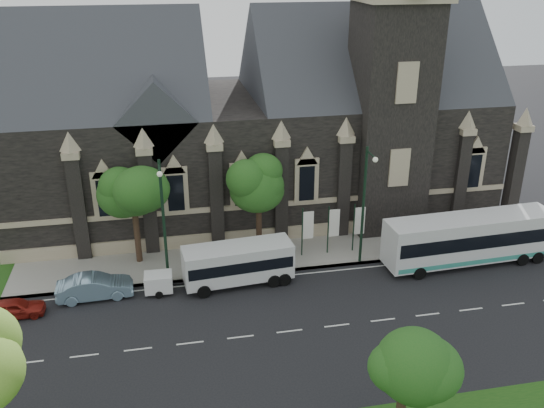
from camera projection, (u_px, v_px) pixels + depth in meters
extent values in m
plane|color=black|center=(241.00, 337.00, 34.52)|extent=(160.00, 160.00, 0.00)
cube|color=gray|center=(222.00, 260.00, 43.04)|extent=(80.00, 5.00, 0.15)
cube|color=black|center=(252.00, 153.00, 50.81)|extent=(40.00, 15.00, 10.00)
cube|color=#303238|center=(105.00, 103.00, 46.68)|extent=(16.00, 15.00, 15.00)
cube|color=#303238|center=(364.00, 91.00, 50.61)|extent=(20.00, 15.00, 15.00)
cube|color=#303238|center=(156.00, 114.00, 43.34)|extent=(6.00, 6.00, 6.00)
cube|color=black|center=(389.00, 120.00, 45.61)|extent=(5.50, 5.50, 18.00)
cube|color=tan|center=(268.00, 205.00, 44.73)|extent=(40.00, 0.22, 0.40)
cube|color=tan|center=(268.00, 235.00, 45.77)|extent=(40.00, 0.25, 1.20)
cube|color=black|center=(243.00, 188.00, 43.62)|extent=(1.20, 0.12, 2.80)
sphere|color=#205A1C|center=(406.00, 366.00, 25.27)|extent=(3.20, 3.20, 3.20)
sphere|color=#205A1C|center=(414.00, 345.00, 25.67)|extent=(2.40, 2.40, 2.40)
cylinder|color=black|center=(259.00, 228.00, 43.73)|extent=(0.44, 0.44, 3.96)
sphere|color=#205A1C|center=(259.00, 183.00, 42.27)|extent=(3.84, 3.84, 3.84)
sphere|color=#205A1C|center=(266.00, 170.00, 42.76)|extent=(2.88, 2.88, 2.88)
cylinder|color=black|center=(138.00, 239.00, 42.11)|extent=(0.44, 0.44, 3.96)
sphere|color=#205A1C|center=(133.00, 193.00, 40.69)|extent=(3.68, 3.68, 3.68)
sphere|color=#205A1C|center=(142.00, 180.00, 41.16)|extent=(2.76, 2.76, 2.76)
cylinder|color=black|center=(363.00, 207.00, 41.10)|extent=(0.20, 0.20, 9.00)
cylinder|color=black|center=(371.00, 154.00, 38.71)|extent=(0.10, 1.60, 0.10)
sphere|color=silver|center=(375.00, 160.00, 38.03)|extent=(0.36, 0.36, 0.36)
cylinder|color=black|center=(164.00, 223.00, 38.59)|extent=(0.20, 0.20, 9.00)
cylinder|color=black|center=(159.00, 168.00, 36.20)|extent=(0.10, 1.60, 0.10)
sphere|color=silver|center=(160.00, 174.00, 35.52)|extent=(0.36, 0.36, 0.36)
cylinder|color=black|center=(302.00, 233.00, 42.90)|extent=(0.10, 0.10, 4.00)
cube|color=white|center=(308.00, 225.00, 42.75)|extent=(0.80, 0.04, 2.20)
cylinder|color=black|center=(328.00, 231.00, 43.26)|extent=(0.10, 0.10, 4.00)
cube|color=white|center=(334.00, 223.00, 43.10)|extent=(0.80, 0.04, 2.20)
cylinder|color=black|center=(354.00, 228.00, 43.62)|extent=(0.10, 0.10, 4.00)
cube|color=white|center=(360.00, 221.00, 43.46)|extent=(0.80, 0.04, 2.20)
cube|color=silver|center=(469.00, 238.00, 42.04)|extent=(12.82, 3.25, 3.26)
cube|color=black|center=(470.00, 235.00, 41.96)|extent=(12.31, 3.26, 1.04)
cube|color=teal|center=(467.00, 254.00, 42.57)|extent=(12.31, 3.25, 0.35)
cylinder|color=black|center=(420.00, 273.00, 40.53)|extent=(0.91, 0.32, 0.90)
cylinder|color=black|center=(403.00, 256.00, 42.88)|extent=(0.91, 0.32, 0.90)
cylinder|color=black|center=(523.00, 260.00, 42.36)|extent=(0.91, 0.32, 0.90)
cylinder|color=black|center=(501.00, 244.00, 44.71)|extent=(0.91, 0.32, 0.90)
cylinder|color=black|center=(538.00, 258.00, 42.64)|extent=(0.91, 0.32, 0.90)
cylinder|color=black|center=(516.00, 242.00, 45.00)|extent=(0.91, 0.32, 0.90)
cube|color=silver|center=(238.00, 262.00, 39.55)|extent=(7.64, 2.98, 2.43)
cube|color=black|center=(238.00, 260.00, 39.50)|extent=(7.35, 3.00, 0.81)
cylinder|color=black|center=(204.00, 292.00, 38.33)|extent=(0.92, 0.36, 0.90)
cylinder|color=black|center=(198.00, 274.00, 40.39)|extent=(0.92, 0.36, 0.90)
cylinder|color=black|center=(274.00, 281.00, 39.57)|extent=(0.92, 0.36, 0.90)
cylinder|color=black|center=(265.00, 265.00, 41.64)|extent=(0.92, 0.36, 0.90)
cylinder|color=black|center=(285.00, 280.00, 39.76)|extent=(0.92, 0.36, 0.90)
cylinder|color=black|center=(275.00, 263.00, 41.83)|extent=(0.92, 0.36, 0.90)
cube|color=silver|center=(159.00, 282.00, 38.73)|extent=(1.87, 1.42, 1.19)
cylinder|color=black|center=(159.00, 295.00, 38.33)|extent=(0.52, 0.20, 0.51)
cylinder|color=black|center=(159.00, 284.00, 39.58)|extent=(0.52, 0.20, 0.51)
cylinder|color=black|center=(177.00, 285.00, 39.04)|extent=(1.10, 0.11, 0.08)
imported|color=#7D9EB5|center=(95.00, 287.00, 38.21)|extent=(5.00, 1.96, 1.62)
imported|color=maroon|center=(15.00, 308.00, 36.26)|extent=(3.66, 1.60, 1.23)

